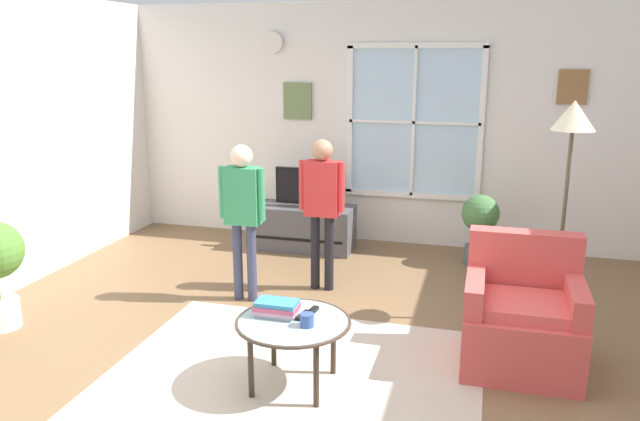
# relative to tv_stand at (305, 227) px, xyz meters

# --- Properties ---
(ground_plane) EXTENTS (6.53, 6.88, 0.02)m
(ground_plane) POSITION_rel_tv_stand_xyz_m (0.82, -2.64, -0.25)
(ground_plane) COLOR brown
(back_wall) EXTENTS (5.93, 0.17, 2.60)m
(back_wall) POSITION_rel_tv_stand_xyz_m (0.83, 0.56, 1.07)
(back_wall) COLOR silver
(back_wall) RESTS_ON ground_plane
(area_rug) EXTENTS (2.43, 1.90, 0.01)m
(area_rug) POSITION_rel_tv_stand_xyz_m (0.71, -2.63, -0.23)
(area_rug) COLOR #C6B29E
(area_rug) RESTS_ON ground_plane
(tv_stand) EXTENTS (1.05, 0.48, 0.47)m
(tv_stand) POSITION_rel_tv_stand_xyz_m (0.00, 0.00, 0.00)
(tv_stand) COLOR #4C4C51
(tv_stand) RESTS_ON ground_plane
(television) EXTENTS (0.63, 0.08, 0.42)m
(television) POSITION_rel_tv_stand_xyz_m (0.00, -0.00, 0.46)
(television) COLOR #4C4C4C
(television) RESTS_ON tv_stand
(armchair) EXTENTS (0.76, 0.74, 0.87)m
(armchair) POSITION_rel_tv_stand_xyz_m (2.15, -2.08, 0.09)
(armchair) COLOR #D14C47
(armchair) RESTS_ON ground_plane
(coffee_table) EXTENTS (0.73, 0.73, 0.45)m
(coffee_table) POSITION_rel_tv_stand_xyz_m (0.75, -2.76, 0.18)
(coffee_table) COLOR #99B2B7
(coffee_table) RESTS_ON ground_plane
(book_stack) EXTENTS (0.27, 0.17, 0.10)m
(book_stack) POSITION_rel_tv_stand_xyz_m (0.63, -2.71, 0.26)
(book_stack) COLOR #869AA8
(book_stack) RESTS_ON coffee_table
(cup) EXTENTS (0.09, 0.09, 0.08)m
(cup) POSITION_rel_tv_stand_xyz_m (0.86, -2.82, 0.25)
(cup) COLOR #334C8C
(cup) RESTS_ON coffee_table
(remote_near_books) EXTENTS (0.07, 0.14, 0.02)m
(remote_near_books) POSITION_rel_tv_stand_xyz_m (0.80, -2.69, 0.22)
(remote_near_books) COLOR black
(remote_near_books) RESTS_ON coffee_table
(remote_near_cup) EXTENTS (0.06, 0.14, 0.02)m
(remote_near_cup) POSITION_rel_tv_stand_xyz_m (0.83, -2.61, 0.22)
(remote_near_cup) COLOR black
(remote_near_cup) RESTS_ON coffee_table
(person_red_shirt) EXTENTS (0.41, 0.19, 1.35)m
(person_red_shirt) POSITION_rel_tv_stand_xyz_m (0.49, -1.10, 0.61)
(person_red_shirt) COLOR black
(person_red_shirt) RESTS_ON ground_plane
(person_green_shirt) EXTENTS (0.40, 0.18, 1.34)m
(person_green_shirt) POSITION_rel_tv_stand_xyz_m (-0.08, -1.52, 0.61)
(person_green_shirt) COLOR #333851
(person_green_shirt) RESTS_ON ground_plane
(potted_plant_by_window) EXTENTS (0.37, 0.37, 0.71)m
(potted_plant_by_window) POSITION_rel_tv_stand_xyz_m (1.83, -0.03, 0.20)
(potted_plant_by_window) COLOR #4C565B
(potted_plant_by_window) RESTS_ON ground_plane
(floor_lamp) EXTENTS (0.32, 0.32, 1.73)m
(floor_lamp) POSITION_rel_tv_stand_xyz_m (2.45, -1.27, 1.22)
(floor_lamp) COLOR black
(floor_lamp) RESTS_ON ground_plane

